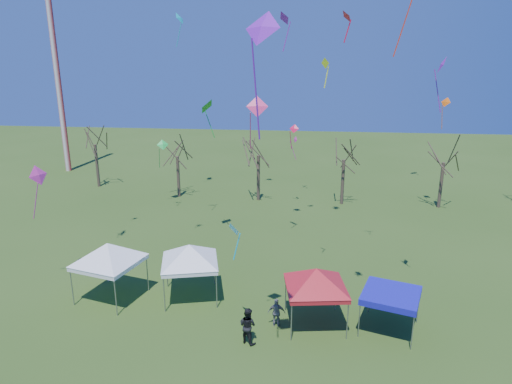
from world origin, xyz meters
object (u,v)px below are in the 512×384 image
at_px(tree_2, 258,139).
at_px(tent_white_west, 108,247).
at_px(person_dark, 248,326).
at_px(tree_3, 345,144).
at_px(tent_blue, 391,296).
at_px(tree_4, 446,146).
at_px(tent_white_mid, 189,248).
at_px(tree_1, 177,142).
at_px(person_grey, 277,313).
at_px(radio_mast, 57,70).
at_px(tent_red, 316,272).
at_px(tree_0, 93,129).

bearing_deg(tree_2, tent_white_west, -108.01).
xyz_separation_m(tree_2, person_dark, (2.10, -24.17, -5.32)).
xyz_separation_m(tree_3, tent_blue, (1.07, -21.87, -4.02)).
relative_size(tree_4, tent_white_mid, 1.80).
height_order(tent_white_mid, person_dark, tent_white_mid).
relative_size(tree_1, tent_white_west, 1.66).
relative_size(tree_3, person_grey, 4.88).
relative_size(tree_2, tree_4, 1.04).
bearing_deg(tent_white_mid, person_dark, -46.01).
relative_size(radio_mast, tree_3, 3.16).
xyz_separation_m(tree_4, tent_red, (-12.20, -21.74, -2.93)).
xyz_separation_m(tree_2, person_grey, (3.47, -22.51, -5.48)).
height_order(tree_1, person_dark, tree_1).
bearing_deg(person_grey, tree_2, -83.05).
bearing_deg(person_grey, tent_blue, -178.86).
distance_m(tree_2, person_dark, 24.84).
xyz_separation_m(tree_1, tree_2, (8.40, -0.27, 0.50)).
relative_size(tent_white_mid, person_dark, 2.25).
relative_size(tent_blue, person_grey, 2.21).
relative_size(tent_white_mid, person_grey, 2.70).
relative_size(tent_white_mid, tent_blue, 1.22).
xyz_separation_m(tree_1, tent_blue, (17.87, -22.48, -3.74)).
distance_m(radio_mast, tree_1, 20.72).
bearing_deg(person_dark, tent_white_west, 6.52).
bearing_deg(person_grey, tree_1, -64.29).
distance_m(tree_3, tent_blue, 22.26).
height_order(tent_white_west, tent_white_mid, tent_white_west).
height_order(tree_0, tent_blue, tree_0).
xyz_separation_m(tree_3, tree_4, (9.32, -0.04, -0.02)).
bearing_deg(tree_2, radio_mast, 159.43).
relative_size(radio_mast, tent_red, 5.75).
xyz_separation_m(radio_mast, tree_2, (25.63, -9.62, -6.21)).
height_order(tent_white_mid, person_grey, tent_white_mid).
bearing_deg(tent_white_west, person_grey, -10.52).
height_order(tree_3, person_dark, tree_3).
bearing_deg(tree_0, tree_1, -15.18).
bearing_deg(tree_1, person_grey, -62.48).
distance_m(tree_0, tree_4, 36.36).
bearing_deg(radio_mast, tent_blue, -42.19).
distance_m(tree_2, person_grey, 23.43).
distance_m(tree_0, person_grey, 34.13).
height_order(tent_blue, person_dark, tent_blue).
bearing_deg(tree_3, radio_mast, 163.69).
xyz_separation_m(tree_2, tent_blue, (9.47, -22.20, -4.23)).
relative_size(radio_mast, person_dark, 12.85).
height_order(tree_0, tent_white_mid, tree_0).
relative_size(tree_4, person_dark, 4.05).
height_order(tree_0, tree_2, tree_0).
distance_m(tree_2, tent_white_west, 21.89).
bearing_deg(person_dark, tent_white_mid, -17.54).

